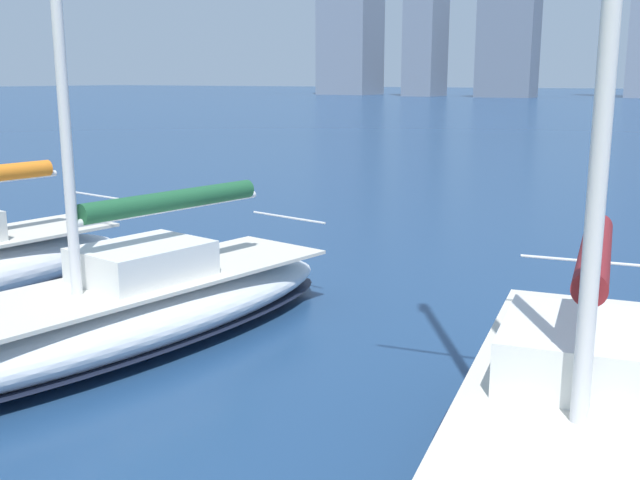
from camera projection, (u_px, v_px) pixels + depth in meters
sailboat_maroon at (579, 438)px, 7.30m from camera, size 3.95×8.32×12.52m
sailboat_forest at (119, 307)px, 11.60m from camera, size 3.88×9.15×12.96m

